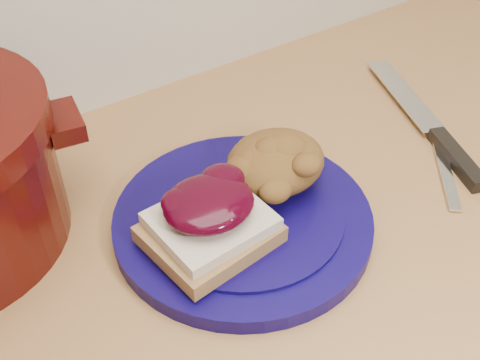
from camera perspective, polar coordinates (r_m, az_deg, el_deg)
plate at (r=0.67m, az=0.26°, el=-3.83°), size 0.29×0.29×0.02m
sandwich at (r=0.62m, az=-2.91°, el=-3.76°), size 0.13×0.12×0.06m
stuffing_mound at (r=0.68m, az=3.38°, el=1.69°), size 0.12×0.10×0.06m
chef_knife at (r=0.83m, az=18.54°, el=3.66°), size 0.13×0.29×0.02m
butter_knife at (r=0.80m, az=18.67°, el=1.78°), size 0.13×0.15×0.00m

